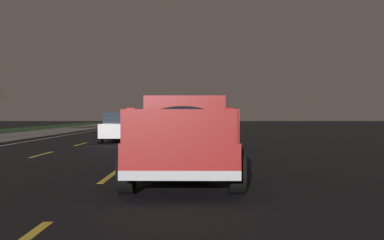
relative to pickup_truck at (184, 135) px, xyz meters
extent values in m
plane|color=black|center=(17.90, 3.50, -0.98)|extent=(144.00, 144.00, 0.00)
cube|color=slate|center=(17.90, 10.95, -0.92)|extent=(108.00, 4.00, 0.12)
cube|color=yellow|center=(0.54, 1.75, -0.98)|extent=(2.40, 0.14, 0.01)
cube|color=yellow|center=(6.34, 1.75, -0.98)|extent=(2.40, 0.14, 0.01)
cube|color=yellow|center=(12.96, 1.75, -0.98)|extent=(2.40, 0.14, 0.01)
cube|color=yellow|center=(19.22, 1.75, -0.98)|extent=(2.40, 0.14, 0.01)
cube|color=yellow|center=(25.58, 1.75, -0.98)|extent=(2.40, 0.14, 0.01)
cube|color=yellow|center=(30.85, 1.75, -0.98)|extent=(2.40, 0.14, 0.01)
cube|color=yellow|center=(37.44, 1.75, -0.98)|extent=(2.40, 0.14, 0.01)
cube|color=yellow|center=(43.30, 1.75, -0.98)|extent=(2.40, 0.14, 0.01)
cube|color=yellow|center=(49.72, 1.75, -0.98)|extent=(2.40, 0.14, 0.01)
cube|color=yellow|center=(55.62, 1.75, -0.98)|extent=(2.40, 0.14, 0.01)
cube|color=yellow|center=(62.24, 1.75, -0.98)|extent=(2.40, 0.14, 0.01)
cube|color=yellow|center=(67.88, 1.75, -0.98)|extent=(2.40, 0.14, 0.01)
cube|color=yellow|center=(6.25, 5.25, -0.98)|extent=(2.40, 0.14, 0.01)
cube|color=yellow|center=(11.95, 5.25, -0.98)|extent=(2.40, 0.14, 0.01)
cube|color=yellow|center=(18.73, 5.25, -0.98)|extent=(2.40, 0.14, 0.01)
cube|color=yellow|center=(23.98, 5.25, -0.98)|extent=(2.40, 0.14, 0.01)
cube|color=yellow|center=(29.29, 5.25, -0.98)|extent=(2.40, 0.14, 0.01)
cube|color=yellow|center=(34.60, 5.25, -0.98)|extent=(2.40, 0.14, 0.01)
cube|color=yellow|center=(41.56, 5.25, -0.98)|extent=(2.40, 0.14, 0.01)
cube|color=yellow|center=(47.33, 5.25, -0.98)|extent=(2.40, 0.14, 0.01)
cube|color=yellow|center=(53.89, 5.25, -0.98)|extent=(2.40, 0.14, 0.01)
cube|color=yellow|center=(59.83, 5.25, -0.98)|extent=(2.40, 0.14, 0.01)
cube|color=yellow|center=(65.66, 5.25, -0.98)|extent=(2.40, 0.14, 0.01)
cube|color=silver|center=(17.90, 8.65, -0.98)|extent=(108.00, 0.14, 0.01)
cube|color=maroon|center=(-0.06, 0.00, -0.31)|extent=(5.42, 2.05, 0.60)
cube|color=maroon|center=(1.13, -0.01, 0.44)|extent=(2.18, 1.86, 0.90)
cube|color=#1E2833|center=(0.08, 0.00, 0.49)|extent=(0.05, 1.44, 0.50)
cube|color=maroon|center=(-1.13, 0.95, 0.27)|extent=(3.02, 0.11, 0.56)
cube|color=maroon|center=(-1.15, -0.93, 0.27)|extent=(3.02, 0.11, 0.56)
cube|color=maroon|center=(-2.72, 0.03, 0.27)|extent=(0.10, 1.88, 0.56)
cube|color=silver|center=(-2.72, 0.03, -0.53)|extent=(0.14, 2.00, 0.16)
cube|color=red|center=(-2.70, 0.82, 0.47)|extent=(0.06, 0.14, 0.20)
cube|color=red|center=(-2.72, -0.77, 0.47)|extent=(0.06, 0.14, 0.20)
ellipsoid|color=#232833|center=(-1.14, 0.01, 0.31)|extent=(2.61, 1.54, 0.64)
sphere|color=silver|center=(-0.63, 0.37, 0.17)|extent=(0.40, 0.40, 0.40)
sphere|color=beige|center=(-1.74, -0.28, 0.15)|extent=(0.34, 0.34, 0.34)
cylinder|color=black|center=(1.73, 0.98, -0.56)|extent=(0.84, 0.28, 0.84)
cylinder|color=black|center=(1.71, -1.02, -0.56)|extent=(0.84, 0.28, 0.84)
cylinder|color=black|center=(-1.83, 1.02, -0.56)|extent=(0.84, 0.28, 0.84)
cylinder|color=black|center=(-1.85, -0.98, -0.56)|extent=(0.84, 0.28, 0.84)
cube|color=#B2B5BA|center=(8.84, -0.25, -0.35)|extent=(4.44, 1.89, 0.70)
cube|color=#1E2833|center=(8.59, -0.24, 0.28)|extent=(2.50, 1.63, 0.56)
cylinder|color=black|center=(10.35, 0.62, -0.64)|extent=(0.68, 0.22, 0.68)
cylinder|color=black|center=(10.31, -1.18, -0.64)|extent=(0.68, 0.22, 0.68)
cylinder|color=black|center=(7.36, 0.68, -0.64)|extent=(0.68, 0.22, 0.68)
cylinder|color=black|center=(7.32, -1.12, -0.64)|extent=(0.68, 0.22, 0.68)
cube|color=red|center=(6.69, -0.20, -0.30)|extent=(0.11, 1.51, 0.10)
cube|color=silver|center=(13.93, 3.55, -0.35)|extent=(4.45, 1.92, 0.70)
cube|color=#1E2833|center=(13.68, 3.54, 0.28)|extent=(2.51, 1.65, 0.56)
cylinder|color=black|center=(15.40, 4.49, -0.64)|extent=(0.68, 0.22, 0.68)
cylinder|color=black|center=(15.45, 2.69, -0.64)|extent=(0.68, 0.22, 0.68)
cylinder|color=black|center=(12.41, 4.40, -0.64)|extent=(0.68, 0.22, 0.68)
cylinder|color=black|center=(12.46, 2.60, -0.64)|extent=(0.68, 0.22, 0.68)
cube|color=red|center=(11.78, 3.49, -0.30)|extent=(0.12, 1.51, 0.10)
camera|label=1|loc=(-10.12, -0.19, 0.46)|focal=42.63mm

